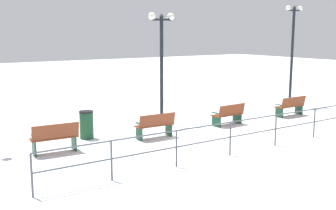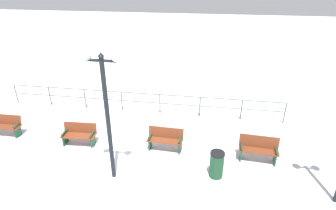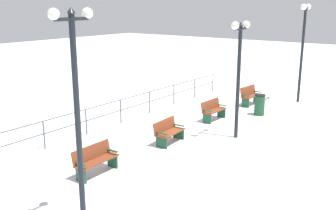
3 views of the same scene
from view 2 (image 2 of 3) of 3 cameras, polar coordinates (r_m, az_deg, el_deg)
The scene contains 8 objects.
ground_plane at distance 11.36m, azimuth -9.62°, elevation -8.67°, with size 80.00×80.00×0.00m, color white.
bench_nearest at distance 13.77m, azimuth -30.93°, elevation -3.57°, with size 0.53×1.51×0.88m.
bench_second at distance 11.79m, azimuth -17.95°, elevation -5.80°, with size 0.66×1.40×0.86m.
bench_third at distance 10.86m, azimuth -0.58°, elevation -7.09°, with size 0.56×1.41×0.89m.
bench_fourth at distance 10.80m, azimuth 18.26°, elevation -8.64°, with size 0.61×1.45×0.95m.
lamppost_middle at distance 8.42m, azimuth -12.87°, elevation 1.61°, with size 0.29×1.16×4.41m.
waterfront_railing at distance 13.66m, azimuth -5.74°, elevation 1.20°, with size 0.05×13.77×1.04m.
trash_bin at distance 9.68m, azimuth 10.07°, elevation -12.06°, with size 0.49×0.49×0.97m.
Camera 2 is at (8.79, 3.34, 6.38)m, focal length 29.34 mm.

